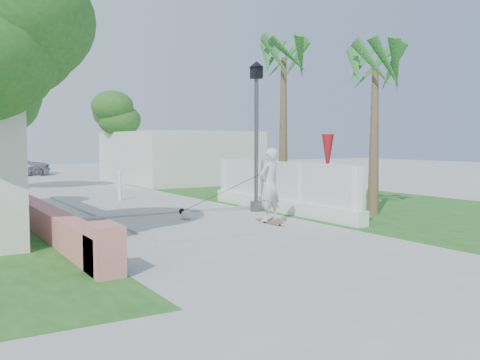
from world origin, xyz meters
TOP-DOWN VIEW (x-y plane):
  - ground at (0.00, 0.00)m, footprint 90.00×90.00m
  - path_strip at (0.00, 20.00)m, footprint 3.20×36.00m
  - curb at (0.00, 6.00)m, footprint 6.50×0.25m
  - grass_right at (7.00, 8.00)m, footprint 8.00×20.00m
  - pink_wall at (-3.30, 3.55)m, footprint 0.45×8.20m
  - lattice_fence at (3.40, 5.00)m, footprint 0.35×7.00m
  - building_right at (6.00, 18.00)m, footprint 6.00×8.00m
  - street_lamp at (2.90, 5.50)m, footprint 0.44×0.44m
  - bollard at (0.20, 10.00)m, footprint 0.14×0.14m
  - patio_umbrella at (4.80, 4.50)m, footprint 0.36×0.36m
  - tree_path_right at (3.22, 19.98)m, footprint 3.00×3.00m
  - palm_far at (4.60, 6.50)m, footprint 1.80×1.80m
  - palm_near at (5.40, 3.20)m, footprint 1.80×1.80m
  - skateboarder at (0.98, 3.77)m, footprint 1.90×2.26m
  - dog at (0.18, 4.65)m, footprint 0.31×0.50m
  - parked_car at (-0.87, 26.78)m, footprint 4.58×2.66m

SIDE VIEW (x-z plane):
  - ground at x=0.00m, z-range 0.00..0.00m
  - grass_right at x=7.00m, z-range 0.00..0.01m
  - path_strip at x=0.00m, z-range 0.00..0.06m
  - curb at x=0.00m, z-range 0.00..0.10m
  - dog at x=0.18m, z-range 0.01..0.36m
  - pink_wall at x=-3.30m, z-range -0.09..0.71m
  - lattice_fence at x=3.40m, z-range -0.21..1.29m
  - bollard at x=0.20m, z-range 0.04..1.13m
  - parked_car at x=-0.87m, z-range 0.00..1.46m
  - skateboarder at x=0.98m, z-range -0.15..1.76m
  - building_right at x=6.00m, z-range 0.00..2.60m
  - patio_umbrella at x=4.80m, z-range 0.54..2.84m
  - street_lamp at x=2.90m, z-range 0.21..4.65m
  - tree_path_right at x=3.22m, z-range 1.10..5.89m
  - palm_near at x=5.40m, z-range 1.60..6.30m
  - palm_far at x=4.60m, z-range 1.83..7.13m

